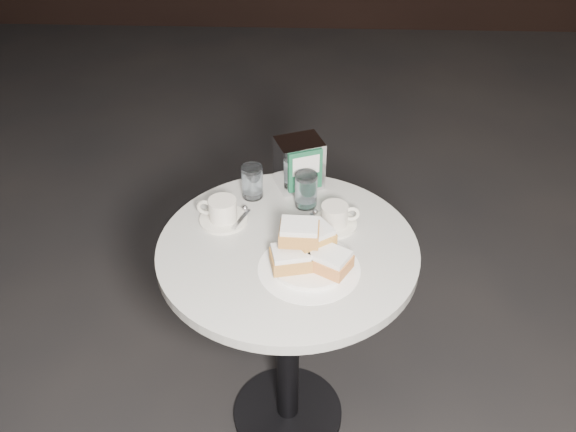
% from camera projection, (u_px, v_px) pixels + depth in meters
% --- Properties ---
extents(ground, '(7.00, 7.00, 0.00)m').
position_uv_depth(ground, '(288.00, 415.00, 2.16)').
color(ground, black).
rests_on(ground, ground).
extents(cafe_table, '(0.70, 0.70, 0.74)m').
position_uv_depth(cafe_table, '(288.00, 299.00, 1.83)').
color(cafe_table, black).
rests_on(cafe_table, ground).
extents(sugar_spill, '(0.33, 0.33, 0.00)m').
position_uv_depth(sugar_spill, '(309.00, 268.00, 1.63)').
color(sugar_spill, white).
rests_on(sugar_spill, cafe_table).
extents(beignet_plate, '(0.22, 0.22, 0.13)m').
position_uv_depth(beignet_plate, '(309.00, 252.00, 1.62)').
color(beignet_plate, white).
rests_on(beignet_plate, cafe_table).
extents(coffee_cup_left, '(0.15, 0.15, 0.07)m').
position_uv_depth(coffee_cup_left, '(223.00, 212.00, 1.78)').
color(coffee_cup_left, white).
rests_on(coffee_cup_left, cafe_table).
extents(coffee_cup_right, '(0.14, 0.14, 0.07)m').
position_uv_depth(coffee_cup_right, '(335.00, 217.00, 1.76)').
color(coffee_cup_right, white).
rests_on(coffee_cup_right, cafe_table).
extents(water_glass_left, '(0.08, 0.08, 0.10)m').
position_uv_depth(water_glass_left, '(252.00, 182.00, 1.86)').
color(water_glass_left, white).
rests_on(water_glass_left, cafe_table).
extents(water_glass_right, '(0.07, 0.07, 0.10)m').
position_uv_depth(water_glass_right, '(306.00, 190.00, 1.82)').
color(water_glass_right, white).
rests_on(water_glass_right, cafe_table).
extents(napkin_dispenser, '(0.16, 0.14, 0.15)m').
position_uv_depth(napkin_dispenser, '(299.00, 163.00, 1.89)').
color(napkin_dispenser, silver).
rests_on(napkin_dispenser, cafe_table).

